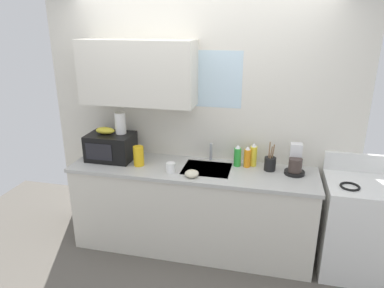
{
  "coord_description": "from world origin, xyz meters",
  "views": [
    {
      "loc": [
        0.72,
        -3.11,
        2.28
      ],
      "look_at": [
        0.0,
        0.0,
        1.15
      ],
      "focal_mm": 33.11,
      "sensor_mm": 36.0,
      "label": 1
    }
  ],
  "objects_px": {
    "paper_towel_roll": "(120,123)",
    "cereal_canister": "(139,156)",
    "banana_bunch": "(105,131)",
    "mug_white": "(171,167)",
    "stove_range": "(354,227)",
    "dish_soap_bottle_orange": "(247,157)",
    "utensil_crock": "(270,163)",
    "dish_soap_bottle_yellow": "(253,155)",
    "dish_soap_bottle_green": "(237,156)",
    "microwave": "(111,147)",
    "small_bowl": "(192,174)",
    "coffee_maker": "(295,163)"
  },
  "relations": [
    {
      "from": "dish_soap_bottle_orange",
      "to": "utensil_crock",
      "type": "bearing_deg",
      "value": -8.96
    },
    {
      "from": "dish_soap_bottle_green",
      "to": "dish_soap_bottle_orange",
      "type": "relative_size",
      "value": 1.02
    },
    {
      "from": "microwave",
      "to": "paper_towel_roll",
      "type": "distance_m",
      "value": 0.27
    },
    {
      "from": "microwave",
      "to": "dish_soap_bottle_orange",
      "type": "relative_size",
      "value": 2.13
    },
    {
      "from": "dish_soap_bottle_green",
      "to": "utensil_crock",
      "type": "distance_m",
      "value": 0.32
    },
    {
      "from": "paper_towel_roll",
      "to": "cereal_canister",
      "type": "distance_m",
      "value": 0.4
    },
    {
      "from": "paper_towel_roll",
      "to": "cereal_canister",
      "type": "xyz_separation_m",
      "value": [
        0.24,
        -0.15,
        -0.28
      ]
    },
    {
      "from": "banana_bunch",
      "to": "dish_soap_bottle_green",
      "type": "height_order",
      "value": "banana_bunch"
    },
    {
      "from": "coffee_maker",
      "to": "cereal_canister",
      "type": "height_order",
      "value": "coffee_maker"
    },
    {
      "from": "utensil_crock",
      "to": "dish_soap_bottle_yellow",
      "type": "bearing_deg",
      "value": 154.88
    },
    {
      "from": "dish_soap_bottle_yellow",
      "to": "cereal_canister",
      "type": "relative_size",
      "value": 1.2
    },
    {
      "from": "stove_range",
      "to": "mug_white",
      "type": "height_order",
      "value": "stove_range"
    },
    {
      "from": "stove_range",
      "to": "coffee_maker",
      "type": "relative_size",
      "value": 3.86
    },
    {
      "from": "stove_range",
      "to": "paper_towel_roll",
      "type": "bearing_deg",
      "value": 177.62
    },
    {
      "from": "stove_range",
      "to": "small_bowl",
      "type": "height_order",
      "value": "stove_range"
    },
    {
      "from": "banana_bunch",
      "to": "utensil_crock",
      "type": "xyz_separation_m",
      "value": [
        1.66,
        0.07,
        -0.23
      ]
    },
    {
      "from": "banana_bunch",
      "to": "coffee_maker",
      "type": "height_order",
      "value": "banana_bunch"
    },
    {
      "from": "banana_bunch",
      "to": "dish_soap_bottle_yellow",
      "type": "bearing_deg",
      "value": 5.59
    },
    {
      "from": "stove_range",
      "to": "cereal_canister",
      "type": "bearing_deg",
      "value": -178.53
    },
    {
      "from": "dish_soap_bottle_orange",
      "to": "dish_soap_bottle_yellow",
      "type": "relative_size",
      "value": 0.91
    },
    {
      "from": "microwave",
      "to": "banana_bunch",
      "type": "distance_m",
      "value": 0.18
    },
    {
      "from": "dish_soap_bottle_green",
      "to": "dish_soap_bottle_yellow",
      "type": "distance_m",
      "value": 0.16
    },
    {
      "from": "cereal_canister",
      "to": "banana_bunch",
      "type": "bearing_deg",
      "value": 165.62
    },
    {
      "from": "stove_range",
      "to": "dish_soap_bottle_green",
      "type": "distance_m",
      "value": 1.26
    },
    {
      "from": "banana_bunch",
      "to": "small_bowl",
      "type": "relative_size",
      "value": 1.54
    },
    {
      "from": "stove_range",
      "to": "dish_soap_bottle_yellow",
      "type": "relative_size",
      "value": 4.57
    },
    {
      "from": "stove_range",
      "to": "coffee_maker",
      "type": "xyz_separation_m",
      "value": [
        -0.58,
        0.1,
        0.55
      ]
    },
    {
      "from": "banana_bunch",
      "to": "stove_range",
      "type": "bearing_deg",
      "value": -1.08
    },
    {
      "from": "microwave",
      "to": "dish_soap_bottle_orange",
      "type": "height_order",
      "value": "microwave"
    },
    {
      "from": "dish_soap_bottle_orange",
      "to": "small_bowl",
      "type": "distance_m",
      "value": 0.6
    },
    {
      "from": "small_bowl",
      "to": "dish_soap_bottle_orange",
      "type": "bearing_deg",
      "value": 36.67
    },
    {
      "from": "mug_white",
      "to": "cereal_canister",
      "type": "bearing_deg",
      "value": 165.81
    },
    {
      "from": "banana_bunch",
      "to": "dish_soap_bottle_green",
      "type": "distance_m",
      "value": 1.37
    },
    {
      "from": "dish_soap_bottle_yellow",
      "to": "mug_white",
      "type": "height_order",
      "value": "dish_soap_bottle_yellow"
    },
    {
      "from": "coffee_maker",
      "to": "cereal_canister",
      "type": "relative_size",
      "value": 1.42
    },
    {
      "from": "banana_bunch",
      "to": "dish_soap_bottle_yellow",
      "type": "height_order",
      "value": "banana_bunch"
    },
    {
      "from": "dish_soap_bottle_green",
      "to": "mug_white",
      "type": "bearing_deg",
      "value": -153.57
    },
    {
      "from": "dish_soap_bottle_green",
      "to": "cereal_canister",
      "type": "distance_m",
      "value": 0.98
    },
    {
      "from": "dish_soap_bottle_orange",
      "to": "dish_soap_bottle_yellow",
      "type": "distance_m",
      "value": 0.07
    },
    {
      "from": "microwave",
      "to": "mug_white",
      "type": "relative_size",
      "value": 4.84
    },
    {
      "from": "banana_bunch",
      "to": "cereal_canister",
      "type": "xyz_separation_m",
      "value": [
        0.39,
        -0.1,
        -0.21
      ]
    },
    {
      "from": "cereal_canister",
      "to": "small_bowl",
      "type": "xyz_separation_m",
      "value": [
        0.58,
        -0.15,
        -0.07
      ]
    },
    {
      "from": "mug_white",
      "to": "stove_range",
      "type": "bearing_deg",
      "value": 4.75
    },
    {
      "from": "mug_white",
      "to": "banana_bunch",
      "type": "bearing_deg",
      "value": 165.71
    },
    {
      "from": "dish_soap_bottle_green",
      "to": "dish_soap_bottle_orange",
      "type": "height_order",
      "value": "dish_soap_bottle_green"
    },
    {
      "from": "dish_soap_bottle_orange",
      "to": "utensil_crock",
      "type": "height_order",
      "value": "utensil_crock"
    },
    {
      "from": "stove_range",
      "to": "utensil_crock",
      "type": "distance_m",
      "value": 0.97
    },
    {
      "from": "banana_bunch",
      "to": "cereal_canister",
      "type": "distance_m",
      "value": 0.45
    },
    {
      "from": "microwave",
      "to": "dish_soap_bottle_green",
      "type": "height_order",
      "value": "microwave"
    },
    {
      "from": "dish_soap_bottle_green",
      "to": "paper_towel_roll",
      "type": "bearing_deg",
      "value": -177.21
    }
  ]
}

